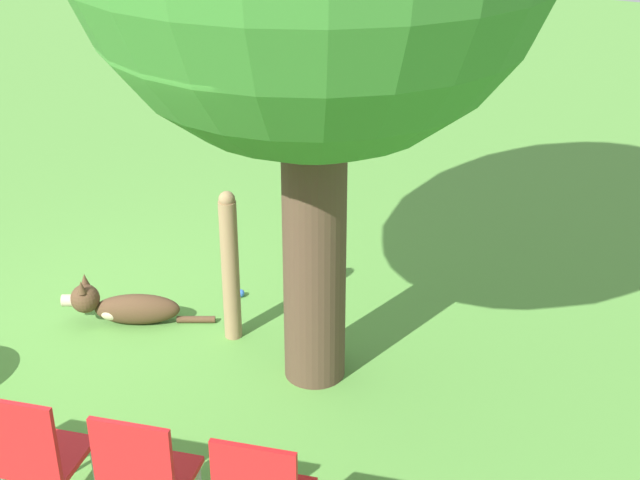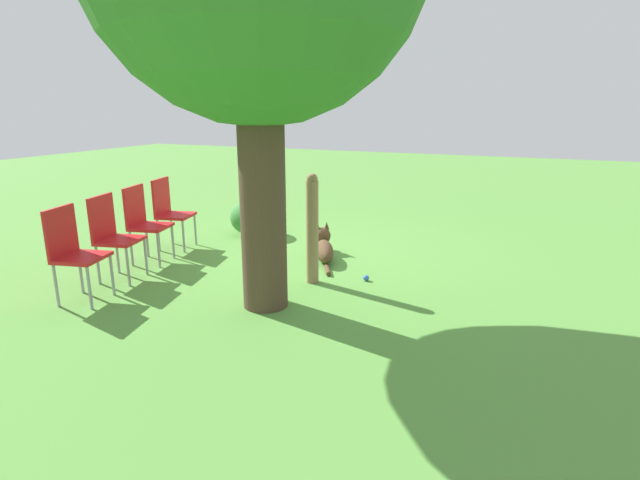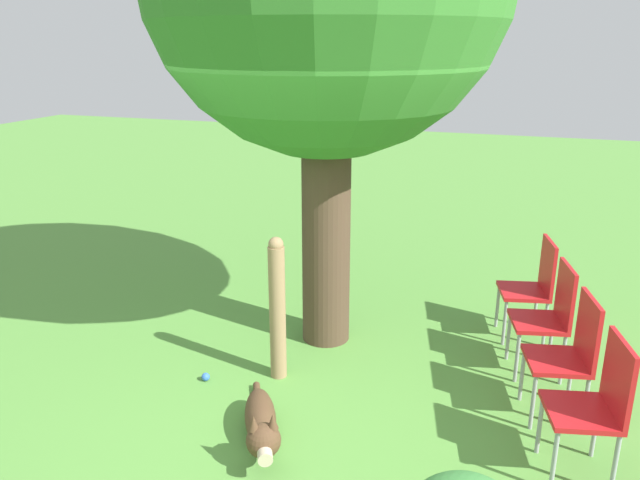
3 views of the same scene
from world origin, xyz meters
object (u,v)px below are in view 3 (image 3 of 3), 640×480
object	(u,v)px
dog	(261,424)
tennis_ball	(206,377)
red_chair_1	(570,350)
fence_post	(277,308)
red_chair_3	(534,283)
red_chair_2	(550,312)
red_chair_0	(597,400)

from	to	relation	value
dog	tennis_ball	size ratio (longest dim) A/B	16.17
red_chair_1	tennis_ball	world-z (taller)	red_chair_1
fence_post	red_chair_1	size ratio (longest dim) A/B	1.27
red_chair_3	tennis_ball	distance (m)	3.07
dog	red_chair_2	size ratio (longest dim) A/B	1.15
red_chair_2	red_chair_3	size ratio (longest dim) A/B	1.00
red_chair_0	dog	bearing A→B (deg)	-2.81
red_chair_0	red_chair_2	size ratio (longest dim) A/B	1.00
dog	red_chair_1	world-z (taller)	red_chair_1
tennis_ball	dog	bearing A→B (deg)	-38.28
red_chair_0	red_chair_3	size ratio (longest dim) A/B	1.00
fence_post	red_chair_2	xyz separation A→B (m)	(2.10, 0.78, -0.07)
red_chair_0	tennis_ball	world-z (taller)	red_chair_0
fence_post	red_chair_3	xyz separation A→B (m)	(1.97, 1.42, -0.07)
red_chair_2	red_chair_3	bearing A→B (deg)	-91.29
red_chair_0	tennis_ball	xyz separation A→B (m)	(-2.90, 0.23, -0.52)
fence_post	red_chair_3	size ratio (longest dim) A/B	1.27
red_chair_1	tennis_ball	distance (m)	2.85
red_chair_0	red_chair_1	xyz separation A→B (m)	(-0.13, 0.64, 0.00)
red_chair_3	fence_post	bearing A→B (deg)	23.06
red_chair_1	red_chair_3	xyz separation A→B (m)	(-0.26, 1.28, 0.00)
red_chair_0	red_chair_3	bearing A→B (deg)	-91.29
red_chair_0	red_chair_3	xyz separation A→B (m)	(-0.39, 1.93, 0.00)
red_chair_1	tennis_ball	xyz separation A→B (m)	(-2.77, -0.41, -0.52)
red_chair_2	dog	bearing A→B (deg)	28.84
fence_post	red_chair_2	distance (m)	2.24
red_chair_1	red_chair_3	bearing A→B (deg)	-91.29
dog	tennis_ball	world-z (taller)	dog
dog	fence_post	world-z (taller)	fence_post
dog	red_chair_2	xyz separation A→B (m)	(1.87, 1.66, 0.40)
fence_post	red_chair_1	world-z (taller)	fence_post
tennis_ball	red_chair_0	bearing A→B (deg)	-4.62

